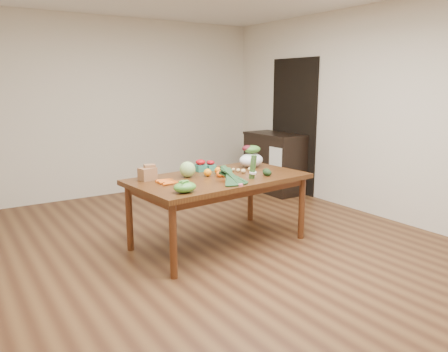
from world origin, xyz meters
TOP-DOWN VIEW (x-y plane):
  - floor at (0.00, 0.00)m, footprint 6.00×6.00m
  - room_walls at (0.00, 0.00)m, footprint 5.02×6.02m
  - dining_table at (0.19, 0.21)m, footprint 1.92×1.18m
  - doorway_dark at (2.48, 1.60)m, footprint 0.02×1.00m
  - cabinet at (2.22, 1.73)m, footprint 0.52×1.02m
  - dish_towel at (1.96, 1.40)m, footprint 0.02×0.28m
  - paper_bag at (-0.51, 0.46)m, footprint 0.24×0.20m
  - cabbage at (-0.10, 0.37)m, footprint 0.17×0.17m
  - strawberry_basket_a at (0.18, 0.57)m, footprint 0.12×0.12m
  - strawberry_basket_b at (0.30, 0.56)m, footprint 0.10×0.10m
  - orange_a at (0.10, 0.29)m, footprint 0.08×0.08m
  - orange_b at (0.26, 0.34)m, footprint 0.07×0.07m
  - orange_c at (0.25, 0.24)m, footprint 0.08×0.08m
  - mandarin_cluster at (0.24, 0.18)m, footprint 0.19×0.19m
  - carrots at (-0.38, 0.24)m, footprint 0.24×0.26m
  - snap_pea_bag at (-0.43, -0.20)m, footprint 0.22×0.16m
  - kale_bunch at (0.13, -0.16)m, footprint 0.35×0.43m
  - asparagus_bundle at (0.43, -0.07)m, footprint 0.09×0.12m
  - potato_a at (0.50, 0.30)m, footprint 0.05×0.04m
  - potato_b at (0.51, 0.21)m, footprint 0.06×0.05m
  - potato_c at (0.64, 0.26)m, footprint 0.06×0.05m
  - potato_d at (0.48, 0.36)m, footprint 0.04×0.04m
  - potato_e at (0.66, 0.24)m, footprint 0.06×0.05m
  - avocado_a at (0.64, -0.04)m, footprint 0.10×0.12m
  - avocado_b at (0.69, 0.03)m, footprint 0.09×0.11m
  - salad_bag at (0.80, 0.46)m, footprint 0.32×0.25m

SIDE VIEW (x-z plane):
  - floor at x=0.00m, z-range 0.00..0.00m
  - dining_table at x=0.19m, z-range 0.00..0.75m
  - cabinet at x=2.22m, z-range 0.00..0.94m
  - dish_towel at x=1.96m, z-range 0.33..0.78m
  - carrots at x=-0.38m, z-range 0.75..0.78m
  - potato_d at x=0.48m, z-range 0.75..0.79m
  - potato_a at x=0.50m, z-range 0.75..0.79m
  - potato_c at x=0.64m, z-range 0.75..0.80m
  - potato_e at x=0.66m, z-range 0.75..0.80m
  - potato_b at x=0.51m, z-range 0.75..0.80m
  - avocado_b at x=0.69m, z-range 0.75..0.82m
  - avocado_a at x=0.64m, z-range 0.75..0.82m
  - orange_b at x=0.26m, z-range 0.75..0.82m
  - orange_c at x=0.25m, z-range 0.75..0.83m
  - orange_a at x=0.10m, z-range 0.75..0.83m
  - mandarin_cluster at x=0.24m, z-range 0.75..0.84m
  - strawberry_basket_b at x=0.30m, z-range 0.75..0.84m
  - snap_pea_bag at x=-0.43m, z-range 0.75..0.85m
  - strawberry_basket_a at x=0.18m, z-range 0.75..0.85m
  - paper_bag at x=-0.51m, z-range 0.75..0.91m
  - kale_bunch at x=0.13m, z-range 0.75..0.91m
  - cabbage at x=-0.10m, z-range 0.75..0.92m
  - salad_bag at x=0.80m, z-range 0.75..0.98m
  - asparagus_bundle at x=0.43m, z-range 0.75..1.00m
  - doorway_dark at x=2.48m, z-range 0.00..2.10m
  - room_walls at x=0.00m, z-range 0.00..2.70m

